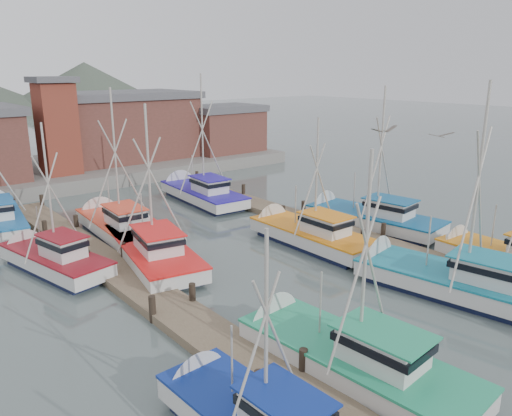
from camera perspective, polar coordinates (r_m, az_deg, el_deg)
ground at (r=23.48m, az=12.43°, el=-11.11°), size 260.00×260.00×0.00m
dock_left at (r=21.85m, az=-8.11°, el=-12.40°), size 2.30×46.00×1.50m
dock_right at (r=30.82m, az=14.61°, el=-4.23°), size 2.30×46.00×1.50m
quay at (r=53.25m, az=-20.61°, el=4.03°), size 44.00×16.00×1.20m
shed_center at (r=54.87m, az=-15.07°, el=9.14°), size 14.84×9.54×6.90m
shed_right at (r=57.94m, az=-3.72°, el=9.11°), size 8.48×6.36×5.20m
lookout_tower at (r=48.16m, az=-21.81°, el=8.76°), size 3.60×3.60×8.50m
boat_4 at (r=18.63m, az=9.74°, el=-16.16°), size 3.61×9.51×8.89m
boat_5 at (r=25.78m, az=21.13°, el=-7.65°), size 4.81×10.64×10.94m
boat_7 at (r=29.81m, az=26.72°, el=-5.17°), size 3.55×8.68×8.75m
boat_8 at (r=28.79m, az=-12.09°, el=-4.48°), size 4.96×10.39×9.63m
boat_9 at (r=30.74m, az=5.76°, el=-2.90°), size 3.48×9.18×8.56m
boat_10 at (r=28.86m, az=-22.42°, el=-5.32°), size 3.97×8.27×8.50m
boat_11 at (r=34.70m, az=12.51°, el=-1.02°), size 4.29×10.02×10.30m
boat_12 at (r=33.45m, az=-15.65°, el=-1.87°), size 4.04×9.35×10.16m
boat_13 at (r=40.82m, az=-6.48°, el=1.77°), size 4.37×10.04×10.97m
gull_near at (r=18.44m, az=14.44°, el=8.60°), size 1.55×0.64×0.24m
gull_far at (r=24.31m, az=20.43°, el=7.75°), size 1.51×0.66×0.24m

